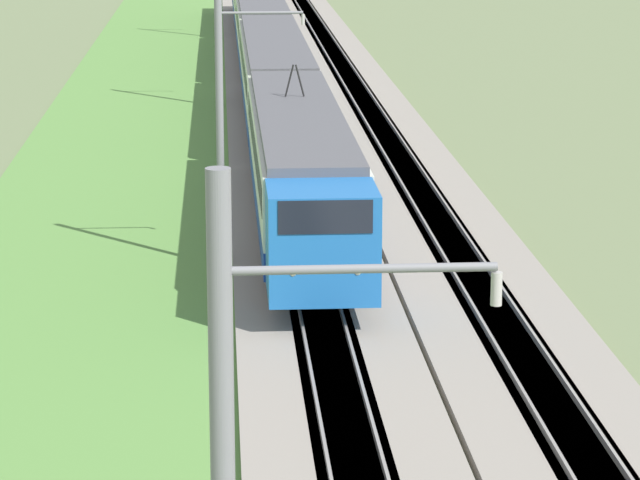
# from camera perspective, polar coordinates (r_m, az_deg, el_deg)

# --- Properties ---
(ballast_main) EXTENTS (240.00, 4.40, 0.30)m
(ballast_main) POSITION_cam_1_polar(r_m,az_deg,el_deg) (57.75, -1.25, 2.53)
(ballast_main) COLOR gray
(ballast_main) RESTS_ON ground
(ballast_adjacent) EXTENTS (240.00, 4.40, 0.30)m
(ballast_adjacent) POSITION_cam_1_polar(r_m,az_deg,el_deg) (58.12, 3.22, 2.58)
(ballast_adjacent) COLOR gray
(ballast_adjacent) RESTS_ON ground
(track_main) EXTENTS (240.00, 1.57, 0.45)m
(track_main) POSITION_cam_1_polar(r_m,az_deg,el_deg) (57.74, -1.25, 2.54)
(track_main) COLOR #4C4238
(track_main) RESTS_ON ground
(track_adjacent) EXTENTS (240.00, 1.57, 0.45)m
(track_adjacent) POSITION_cam_1_polar(r_m,az_deg,el_deg) (58.12, 3.22, 2.59)
(track_adjacent) COLOR #4C4238
(track_adjacent) RESTS_ON ground
(grass_verge) EXTENTS (240.00, 10.61, 0.12)m
(grass_verge) POSITION_cam_1_polar(r_m,az_deg,el_deg) (57.79, -6.72, 2.35)
(grass_verge) COLOR #5B8E42
(grass_verge) RESTS_ON ground
(passenger_train) EXTENTS (87.76, 2.89, 5.11)m
(passenger_train) POSITION_cam_1_polar(r_m,az_deg,el_deg) (80.19, -2.01, 7.35)
(passenger_train) COLOR blue
(passenger_train) RESTS_ON ground
(catenary_mast_mid) EXTENTS (0.22, 2.56, 8.41)m
(catenary_mast_mid) POSITION_cam_1_polar(r_m,az_deg,el_deg) (43.61, -3.71, 4.38)
(catenary_mast_mid) COLOR slate
(catenary_mast_mid) RESTS_ON ground
(catenary_mast_far) EXTENTS (0.22, 2.56, 8.82)m
(catenary_mast_far) POSITION_cam_1_polar(r_m,az_deg,el_deg) (73.83, -3.80, 8.45)
(catenary_mast_far) COLOR slate
(catenary_mast_far) RESTS_ON ground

